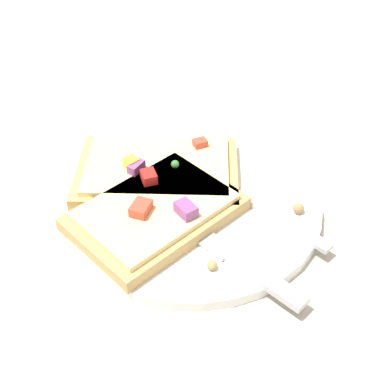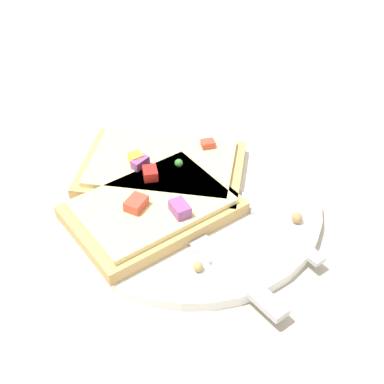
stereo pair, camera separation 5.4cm
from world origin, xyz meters
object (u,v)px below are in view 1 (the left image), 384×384
object	(u,v)px
plate	(192,204)
pizza_slice_main	(157,171)
fork	(234,191)
pizza_slice_corner	(156,211)
knife	(222,250)

from	to	relation	value
plate	pizza_slice_main	world-z (taller)	pizza_slice_main
fork	pizza_slice_main	xyz separation A→B (m)	(-0.08, 0.01, 0.01)
plate	fork	size ratio (longest dim) A/B	1.49
plate	pizza_slice_corner	world-z (taller)	pizza_slice_corner
knife	pizza_slice_corner	world-z (taller)	pizza_slice_corner
plate	fork	xyz separation A→B (m)	(0.04, 0.02, 0.01)
plate	fork	bearing A→B (deg)	21.53
plate	fork	distance (m)	0.05
plate	pizza_slice_corner	size ratio (longest dim) A/B	1.38
fork	pizza_slice_main	distance (m)	0.09
plate	knife	xyz separation A→B (m)	(0.04, -0.07, 0.01)
pizza_slice_main	plate	bearing A→B (deg)	138.51
fork	knife	xyz separation A→B (m)	(-0.00, -0.09, 0.00)
knife	pizza_slice_corner	xyz separation A→B (m)	(-0.07, 0.04, 0.01)
knife	pizza_slice_main	bearing A→B (deg)	-14.98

